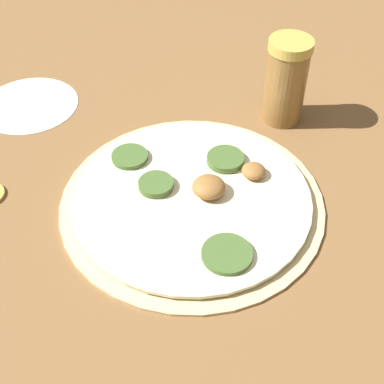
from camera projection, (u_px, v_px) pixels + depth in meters
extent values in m
plane|color=brown|center=(192.00, 203.00, 0.56)|extent=(3.00, 3.00, 0.00)
cylinder|color=beige|center=(192.00, 201.00, 0.56)|extent=(0.28, 0.28, 0.01)
cylinder|color=#EFE5C1|center=(192.00, 197.00, 0.56)|extent=(0.25, 0.25, 0.00)
ellipsoid|color=#996633|center=(209.00, 187.00, 0.55)|extent=(0.03, 0.03, 0.02)
cylinder|color=#47662D|center=(130.00, 157.00, 0.59)|extent=(0.04, 0.04, 0.01)
cylinder|color=#47662D|center=(156.00, 184.00, 0.56)|extent=(0.04, 0.04, 0.01)
cylinder|color=#47662D|center=(225.00, 159.00, 0.59)|extent=(0.04, 0.04, 0.01)
cylinder|color=#47662D|center=(227.00, 254.00, 0.50)|extent=(0.05, 0.05, 0.01)
ellipsoid|color=#996633|center=(254.00, 171.00, 0.57)|extent=(0.03, 0.03, 0.01)
cylinder|color=olive|center=(285.00, 85.00, 0.63)|extent=(0.05, 0.05, 0.09)
cylinder|color=gold|center=(291.00, 45.00, 0.60)|extent=(0.05, 0.05, 0.01)
cylinder|color=white|center=(29.00, 104.00, 0.69)|extent=(0.12, 0.12, 0.00)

